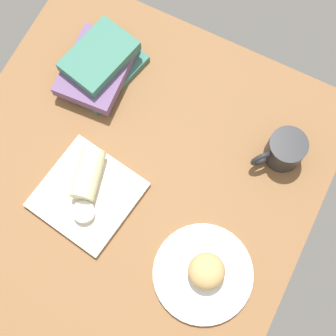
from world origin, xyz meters
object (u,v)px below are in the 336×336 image
Objects in this scene: round_plate at (203,274)px; breakfast_wrap at (88,174)px; book_stack at (100,66)px; square_plate at (88,194)px; sauce_cup at (84,212)px; coffee_mug at (284,150)px; scone_pastry at (207,271)px.

round_plate is 1.93× the size of breakfast_wrap.
breakfast_wrap is at bearing -156.78° from book_stack.
round_plate is 1.07× the size of square_plate.
sauce_cup is 51.20cm from coffee_mug.
scone_pastry is 32.43cm from sauce_cup.
round_plate is 1.97× the size of coffee_mug.
sauce_cup is at bearing -82.59° from breakfast_wrap.
coffee_mug is (35.57, -4.96, 3.74)cm from round_plate.
breakfast_wrap is (8.58, 35.21, 3.90)cm from round_plate.
round_plate is 2.76× the size of scone_pastry.
square_plate is 33.52cm from book_stack.
breakfast_wrap is (3.75, 1.44, 3.80)cm from square_plate.
square_plate is 1.81× the size of breakfast_wrap.
sauce_cup reaches higher than round_plate.
sauce_cup reaches higher than square_plate.
sauce_cup is (-0.38, 32.39, -1.72)cm from scone_pastry.
breakfast_wrap is at bearing 20.97° from square_plate.
sauce_cup is at bearing 133.82° from coffee_mug.
sauce_cup is 0.23× the size of book_stack.
round_plate is 0.99× the size of book_stack.
book_stack is 51.73cm from coffee_mug.
book_stack is (26.96, 11.56, -0.41)cm from breakfast_wrap.
round_plate is at bearing -98.13° from square_plate.
square_plate is 1.85× the size of coffee_mug.
book_stack is at bearing 90.04° from coffee_mug.
round_plate is at bearing -127.23° from book_stack.
sauce_cup is at bearing -159.03° from square_plate.
book_stack reaches higher than breakfast_wrap.
scone_pastry is at bearing -126.59° from book_stack.
square_plate is 5.44cm from sauce_cup.
square_plate reaches higher than round_plate.
coffee_mug is (0.03, -51.73, 0.24)cm from book_stack.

